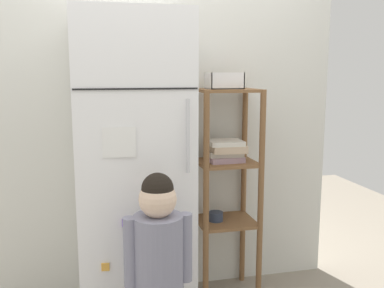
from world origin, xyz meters
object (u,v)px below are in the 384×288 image
at_px(child_standing, 158,255).
at_px(pantry_shelf_unit, 226,172).
at_px(fruit_bin, 227,83).
at_px(refrigerator, 133,173).

height_order(child_standing, pantry_shelf_unit, pantry_shelf_unit).
bearing_deg(child_standing, fruit_bin, 50.67).
bearing_deg(fruit_bin, refrigerator, -167.08).
distance_m(refrigerator, fruit_bin, 0.79).
bearing_deg(fruit_bin, pantry_shelf_unit, 49.45).
xyz_separation_m(refrigerator, pantry_shelf_unit, (0.60, 0.14, -0.05)).
xyz_separation_m(pantry_shelf_unit, fruit_bin, (-0.00, -0.00, 0.56)).
relative_size(child_standing, pantry_shelf_unit, 0.74).
height_order(pantry_shelf_unit, fruit_bin, fruit_bin).
xyz_separation_m(child_standing, pantry_shelf_unit, (0.53, 0.65, 0.22)).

